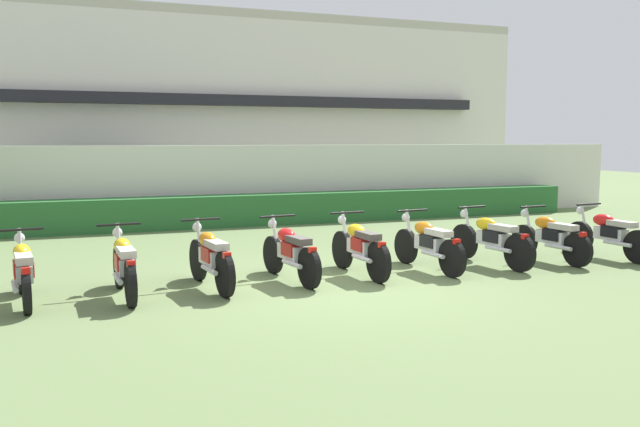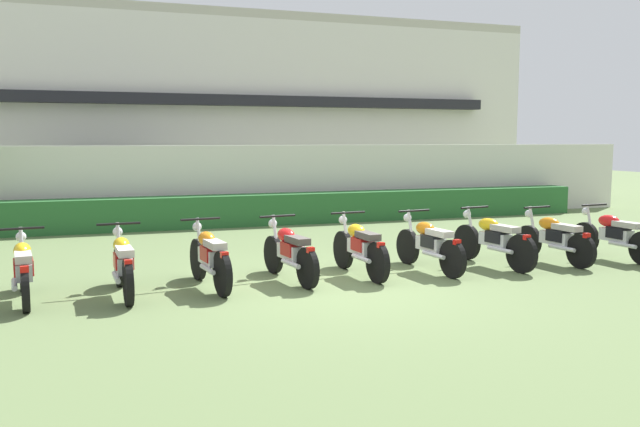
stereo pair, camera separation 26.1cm
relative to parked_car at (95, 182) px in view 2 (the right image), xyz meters
The scene contains 14 objects.
ground 11.20m from the parked_car, 72.25° to the right, with size 60.00×60.00×0.00m, color #607547.
building 7.16m from the parked_car, 59.81° to the left, with size 25.25×6.50×6.57m.
compound_wall 4.46m from the parked_car, 40.20° to the right, with size 23.99×0.30×1.98m, color silver.
hedge_row 4.97m from the parked_car, 46.42° to the right, with size 19.19×0.70×0.77m, color #28602D.
parked_car is the anchor object (origin of this frame).
motorcycle_in_row_1 10.15m from the parked_car, 94.79° to the right, with size 0.60×1.77×0.94m.
motorcycle_in_row_2 10.21m from the parked_car, 87.69° to the right, with size 0.60×1.83×0.96m.
motorcycle_in_row_3 10.23m from the parked_car, 80.91° to the right, with size 0.60×1.83×0.97m.
motorcycle_in_row_4 10.41m from the parked_car, 74.14° to the right, with size 0.60×1.83×0.96m.
motorcycle_in_row_5 10.78m from the parked_car, 68.27° to the right, with size 0.60×1.84×0.97m.
motorcycle_in_row_6 11.31m from the parked_car, 62.55° to the right, with size 0.60×1.88×0.96m.
motorcycle_in_row_7 11.91m from the parked_car, 57.34° to the right, with size 0.60×1.95×0.97m.
motorcycle_in_row_8 12.65m from the parked_car, 53.00° to the right, with size 0.60×1.78×0.95m.
motorcycle_in_row_9 13.48m from the parked_car, 49.10° to the right, with size 0.60×1.89×0.95m.
Camera 2 is at (-3.22, -8.66, 2.15)m, focal length 36.25 mm.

